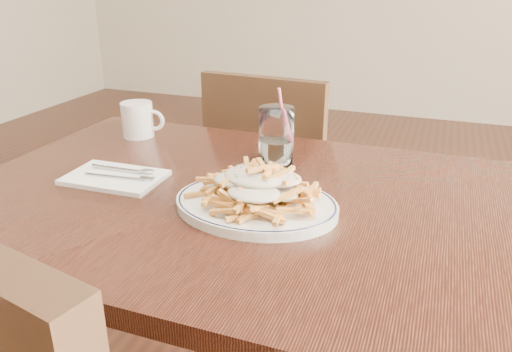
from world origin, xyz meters
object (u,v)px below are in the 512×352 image
at_px(table, 245,229).
at_px(chair_far, 274,182).
at_px(fries_plate, 256,204).
at_px(water_glass, 276,139).
at_px(loaded_fries, 256,182).
at_px(coffee_mug, 138,120).

xyz_separation_m(table, chair_far, (-0.15, 0.64, -0.17)).
distance_m(fries_plate, water_glass, 0.26).
bearing_deg(loaded_fries, coffee_mug, 145.66).
relative_size(fries_plate, loaded_fries, 1.40).
xyz_separation_m(loaded_fries, coffee_mug, (-0.46, 0.31, -0.01)).
height_order(chair_far, fries_plate, chair_far).
bearing_deg(table, fries_plate, -50.52).
bearing_deg(table, water_glass, 90.05).
distance_m(loaded_fries, water_glass, 0.26).
bearing_deg(table, loaded_fries, -50.52).
xyz_separation_m(water_glass, coffee_mug, (-0.41, 0.06, -0.01)).
bearing_deg(chair_far, coffee_mug, -124.92).
height_order(table, loaded_fries, loaded_fries).
relative_size(loaded_fries, water_glass, 1.46).
height_order(water_glass, coffee_mug, water_glass).
xyz_separation_m(chair_far, coffee_mug, (-0.27, -0.38, 0.30)).
relative_size(table, loaded_fries, 4.54).
height_order(fries_plate, water_glass, water_glass).
xyz_separation_m(fries_plate, coffee_mug, (-0.46, 0.31, 0.04)).
height_order(fries_plate, loaded_fries, loaded_fries).
bearing_deg(fries_plate, chair_far, 105.57).
xyz_separation_m(fries_plate, loaded_fries, (-0.00, 0.00, 0.05)).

